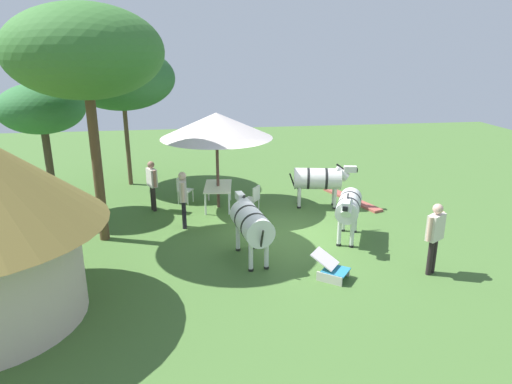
# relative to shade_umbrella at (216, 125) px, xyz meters

# --- Properties ---
(ground_plane) EXTENTS (36.00, 36.00, 0.00)m
(ground_plane) POSITION_rel_shade_umbrella_xyz_m (-2.55, -1.57, -2.73)
(ground_plane) COLOR #456B30
(shade_umbrella) EXTENTS (3.57, 3.57, 3.13)m
(shade_umbrella) POSITION_rel_shade_umbrella_xyz_m (0.00, 0.00, 0.00)
(shade_umbrella) COLOR brown
(shade_umbrella) RESTS_ON ground_plane
(patio_dining_table) EXTENTS (1.62, 1.03, 0.74)m
(patio_dining_table) POSITION_rel_shade_umbrella_xyz_m (-0.00, -0.00, -2.07)
(patio_dining_table) COLOR #ECE8CD
(patio_dining_table) RESTS_ON ground_plane
(patio_chair_west_end) EXTENTS (0.60, 0.60, 0.90)m
(patio_chair_west_end) POSITION_rel_shade_umbrella_xyz_m (-0.75, -1.07, -2.21)
(patio_chair_west_end) COLOR silver
(patio_chair_west_end) RESTS_ON ground_plane
(patio_chair_near_lawn) EXTENTS (0.59, 0.58, 0.90)m
(patio_chair_near_lawn) POSITION_rel_shade_umbrella_xyz_m (0.61, 1.15, -2.21)
(patio_chair_near_lawn) COLOR silver
(patio_chair_near_lawn) RESTS_ON ground_plane
(guest_beside_umbrella) EXTENTS (0.54, 0.38, 1.65)m
(guest_beside_umbrella) POSITION_rel_shade_umbrella_xyz_m (-0.03, 2.10, -1.74)
(guest_beside_umbrella) COLOR black
(guest_beside_umbrella) RESTS_ON ground_plane
(guest_behind_table) EXTENTS (0.61, 0.23, 1.70)m
(guest_behind_table) POSITION_rel_shade_umbrella_xyz_m (-1.67, 1.11, -1.71)
(guest_behind_table) COLOR black
(guest_behind_table) RESTS_ON ground_plane
(standing_watcher) EXTENTS (0.43, 0.54, 1.73)m
(standing_watcher) POSITION_rel_shade_umbrella_xyz_m (-5.38, -4.62, -1.69)
(standing_watcher) COLOR black
(standing_watcher) RESTS_ON ground_plane
(striped_lounge_chair) EXTENTS (0.91, 0.97, 0.60)m
(striped_lounge_chair) POSITION_rel_shade_umbrella_xyz_m (-5.26, -2.25, -2.48)
(striped_lounge_chair) COLOR teal
(striped_lounge_chair) RESTS_ON ground_plane
(zebra_nearest_camera) EXTENTS (1.94, 1.13, 1.50)m
(zebra_nearest_camera) POSITION_rel_shade_umbrella_xyz_m (-3.19, -3.34, -1.77)
(zebra_nearest_camera) COLOR silver
(zebra_nearest_camera) RESTS_ON ground_plane
(zebra_by_umbrella) EXTENTS (2.24, 0.94, 1.50)m
(zebra_by_umbrella) POSITION_rel_shade_umbrella_xyz_m (-3.98, -0.56, -1.76)
(zebra_by_umbrella) COLOR silver
(zebra_by_umbrella) RESTS_ON ground_plane
(zebra_toward_hut) EXTENTS (0.99, 2.18, 1.49)m
(zebra_toward_hut) POSITION_rel_shade_umbrella_xyz_m (-0.42, -3.29, -1.77)
(zebra_toward_hut) COLOR silver
(zebra_toward_hut) RESTS_ON ground_plane
(acacia_tree_right_background) EXTENTS (2.52, 2.52, 4.10)m
(acacia_tree_right_background) POSITION_rel_shade_umbrella_xyz_m (0.12, 5.19, 0.59)
(acacia_tree_right_background) COLOR #413626
(acacia_tree_right_background) RESTS_ON ground_plane
(acacia_tree_left_background) EXTENTS (3.87, 3.87, 6.14)m
(acacia_tree_left_background) POSITION_rel_shade_umbrella_xyz_m (-2.19, 3.30, 2.23)
(acacia_tree_left_background) COLOR brown
(acacia_tree_left_background) RESTS_ON ground_plane
(acacia_tree_behind_hut) EXTENTS (3.82, 3.82, 5.15)m
(acacia_tree_behind_hut) POSITION_rel_shade_umbrella_xyz_m (3.14, 3.20, 1.27)
(acacia_tree_behind_hut) COLOR brown
(acacia_tree_behind_hut) RESTS_ON ground_plane
(brick_patio_kerb) EXTENTS (2.76, 1.27, 0.08)m
(brick_patio_kerb) POSITION_rel_shade_umbrella_xyz_m (0.04, -4.61, -2.69)
(brick_patio_kerb) COLOR #A14D42
(brick_patio_kerb) RESTS_ON ground_plane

